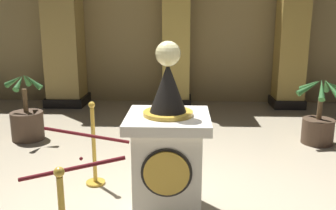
{
  "coord_description": "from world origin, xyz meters",
  "views": [
    {
      "loc": [
        0.16,
        -3.79,
        2.08
      ],
      "look_at": [
        0.01,
        -0.16,
        1.2
      ],
      "focal_mm": 39.99,
      "sensor_mm": 36.0,
      "label": 1
    }
  ],
  "objects_px": {
    "pedestal_clock": "(168,152)",
    "stanchion_near": "(94,156)",
    "potted_palm_left": "(27,121)",
    "potted_palm_right": "(318,123)"
  },
  "relations": [
    {
      "from": "pedestal_clock",
      "to": "potted_palm_right",
      "type": "bearing_deg",
      "value": 44.7
    },
    {
      "from": "pedestal_clock",
      "to": "stanchion_near",
      "type": "height_order",
      "value": "pedestal_clock"
    },
    {
      "from": "pedestal_clock",
      "to": "potted_palm_left",
      "type": "bearing_deg",
      "value": 136.62
    },
    {
      "from": "pedestal_clock",
      "to": "potted_palm_left",
      "type": "distance_m",
      "value": 3.44
    },
    {
      "from": "stanchion_near",
      "to": "pedestal_clock",
      "type": "bearing_deg",
      "value": -35.95
    },
    {
      "from": "stanchion_near",
      "to": "potted_palm_left",
      "type": "bearing_deg",
      "value": 132.81
    },
    {
      "from": "stanchion_near",
      "to": "potted_palm_right",
      "type": "bearing_deg",
      "value": 26.65
    },
    {
      "from": "stanchion_near",
      "to": "potted_palm_left",
      "type": "relative_size",
      "value": 0.92
    },
    {
      "from": "potted_palm_left",
      "to": "potted_palm_right",
      "type": "distance_m",
      "value": 4.85
    },
    {
      "from": "potted_palm_left",
      "to": "pedestal_clock",
      "type": "bearing_deg",
      "value": -43.38
    }
  ]
}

